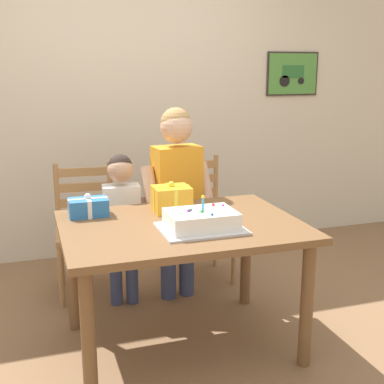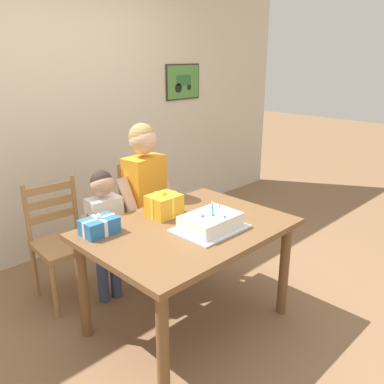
{
  "view_description": "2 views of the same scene",
  "coord_description": "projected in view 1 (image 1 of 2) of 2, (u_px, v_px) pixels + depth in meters",
  "views": [
    {
      "loc": [
        -0.78,
        -2.59,
        1.59
      ],
      "look_at": [
        0.08,
        0.05,
        0.91
      ],
      "focal_mm": 47.86,
      "sensor_mm": 36.0,
      "label": 1
    },
    {
      "loc": [
        -1.69,
        -1.73,
        1.81
      ],
      "look_at": [
        0.1,
        0.06,
        0.95
      ],
      "focal_mm": 37.59,
      "sensor_mm": 36.0,
      "label": 2
    }
  ],
  "objects": [
    {
      "name": "child_older",
      "position": [
        177.0,
        185.0,
        3.46
      ],
      "size": [
        0.5,
        0.29,
        1.33
      ],
      "color": "#38426B",
      "rests_on": "ground"
    },
    {
      "name": "ground_plane",
      "position": [
        182.0,
        345.0,
        3.0
      ],
      "size": [
        20.0,
        20.0,
        0.0
      ],
      "primitive_type": "plane",
      "color": "#846042"
    },
    {
      "name": "dining_table",
      "position": [
        182.0,
        241.0,
        2.85
      ],
      "size": [
        1.31,
        0.96,
        0.75
      ],
      "color": "brown",
      "rests_on": "ground"
    },
    {
      "name": "chair_right",
      "position": [
        199.0,
        218.0,
        3.88
      ],
      "size": [
        0.43,
        0.43,
        0.92
      ],
      "color": "#A87A4C",
      "rests_on": "ground"
    },
    {
      "name": "chair_left",
      "position": [
        86.0,
        229.0,
        3.63
      ],
      "size": [
        0.45,
        0.45,
        0.92
      ],
      "color": "#A87A4C",
      "rests_on": "ground"
    },
    {
      "name": "child_younger",
      "position": [
        122.0,
        215.0,
        3.38
      ],
      "size": [
        0.39,
        0.23,
        1.04
      ],
      "color": "#38426B",
      "rests_on": "ground"
    },
    {
      "name": "gift_box_beside_cake",
      "position": [
        172.0,
        199.0,
        3.04
      ],
      "size": [
        0.22,
        0.19,
        0.19
      ],
      "color": "gold",
      "rests_on": "dining_table"
    },
    {
      "name": "back_wall",
      "position": [
        122.0,
        102.0,
        4.29
      ],
      "size": [
        6.4,
        0.11,
        2.6
      ],
      "color": "beige",
      "rests_on": "ground"
    },
    {
      "name": "gift_box_red_large",
      "position": [
        88.0,
        207.0,
        2.96
      ],
      "size": [
        0.23,
        0.16,
        0.14
      ],
      "color": "#286BB7",
      "rests_on": "dining_table"
    },
    {
      "name": "birthday_cake",
      "position": [
        201.0,
        221.0,
        2.7
      ],
      "size": [
        0.44,
        0.34,
        0.19
      ],
      "color": "silver",
      "rests_on": "dining_table"
    }
  ]
}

